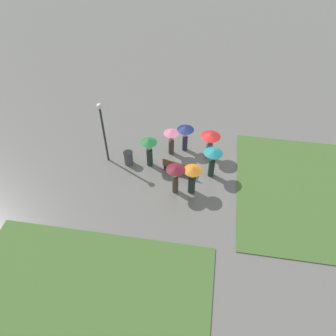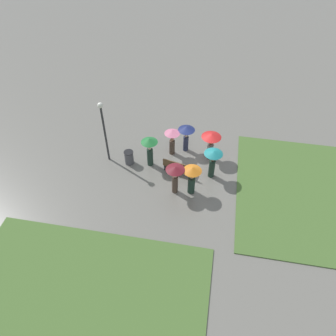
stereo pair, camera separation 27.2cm
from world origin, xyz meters
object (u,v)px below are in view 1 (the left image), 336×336
(trash_bin, at_px, (129,158))
(crowd_person_red, at_px, (210,140))
(park_bench, at_px, (178,167))
(lamp_post, at_px, (103,125))
(crowd_person_navy, at_px, (185,132))
(crowd_person_green, at_px, (149,147))
(crowd_person_maroon, at_px, (175,174))
(crowd_person_teal, at_px, (213,159))
(crowd_person_orange, at_px, (192,175))
(crowd_person_pink, at_px, (171,137))

(trash_bin, xyz_separation_m, crowd_person_red, (-4.74, -1.36, 0.91))
(park_bench, relative_size, lamp_post, 0.46)
(crowd_person_navy, bearing_deg, crowd_person_green, 101.87)
(crowd_person_navy, xyz_separation_m, crowd_person_maroon, (0.09, 3.62, -0.04))
(crowd_person_maroon, bearing_deg, trash_bin, -79.97)
(crowd_person_teal, relative_size, crowd_person_navy, 1.03)
(crowd_person_green, distance_m, crowd_person_red, 3.67)
(trash_bin, height_order, crowd_person_navy, crowd_person_navy)
(crowd_person_orange, bearing_deg, crowd_person_red, 114.67)
(crowd_person_pink, bearing_deg, crowd_person_maroon, -39.13)
(crowd_person_teal, relative_size, crowd_person_maroon, 1.01)
(trash_bin, height_order, crowd_person_green, crowd_person_green)
(crowd_person_teal, relative_size, crowd_person_red, 1.02)
(crowd_person_pink, distance_m, crowd_person_orange, 3.41)
(crowd_person_teal, height_order, crowd_person_orange, crowd_person_teal)
(lamp_post, height_order, crowd_person_teal, lamp_post)
(crowd_person_navy, bearing_deg, crowd_person_teal, -168.47)
(crowd_person_orange, bearing_deg, crowd_person_navy, 141.46)
(park_bench, distance_m, trash_bin, 3.06)
(crowd_person_green, height_order, crowd_person_red, crowd_person_green)
(lamp_post, xyz_separation_m, crowd_person_red, (-6.07, -1.24, -1.29))
(trash_bin, relative_size, crowd_person_green, 0.44)
(crowd_person_green, height_order, crowd_person_pink, crowd_person_green)
(park_bench, height_order, crowd_person_teal, crowd_person_teal)
(trash_bin, relative_size, crowd_person_red, 0.47)
(crowd_person_pink, bearing_deg, crowd_person_green, -93.83)
(crowd_person_navy, distance_m, crowd_person_maroon, 3.62)
(crowd_person_maroon, xyz_separation_m, crowd_person_pink, (0.70, -3.15, -0.05))
(crowd_person_teal, height_order, crowd_person_pink, crowd_person_teal)
(park_bench, height_order, crowd_person_red, crowd_person_red)
(lamp_post, height_order, crowd_person_maroon, lamp_post)
(crowd_person_navy, height_order, crowd_person_pink, crowd_person_navy)
(crowd_person_teal, distance_m, crowd_person_pink, 3.02)
(crowd_person_pink, height_order, crowd_person_orange, crowd_person_orange)
(trash_bin, distance_m, crowd_person_green, 1.59)
(crowd_person_green, bearing_deg, crowd_person_pink, -57.12)
(crowd_person_navy, distance_m, crowd_person_green, 2.56)
(crowd_person_orange, bearing_deg, lamp_post, -159.88)
(crowd_person_pink, bearing_deg, trash_bin, -112.21)
(crowd_person_teal, bearing_deg, crowd_person_green, 44.06)
(crowd_person_pink, bearing_deg, crowd_person_orange, -23.84)
(crowd_person_navy, bearing_deg, trash_bin, 89.93)
(crowd_person_navy, xyz_separation_m, crowd_person_orange, (-0.80, 3.48, -0.12))
(crowd_person_red, relative_size, crowd_person_orange, 0.99)
(trash_bin, xyz_separation_m, crowd_person_maroon, (-3.10, 1.79, 0.89))
(park_bench, relative_size, trash_bin, 2.09)
(crowd_person_navy, distance_m, crowd_person_red, 1.61)
(lamp_post, relative_size, crowd_person_pink, 2.23)
(trash_bin, height_order, crowd_person_teal, crowd_person_teal)
(crowd_person_green, bearing_deg, lamp_post, 75.00)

